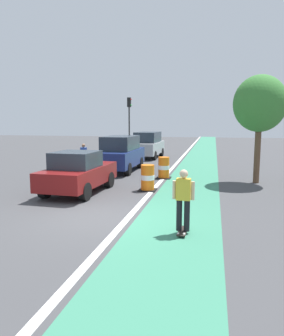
# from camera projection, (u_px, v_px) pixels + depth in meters

# --- Properties ---
(ground_plane) EXTENTS (100.00, 100.00, 0.00)m
(ground_plane) POSITION_uv_depth(u_px,v_px,m) (99.00, 217.00, 9.96)
(ground_plane) COLOR #424244
(bike_lane_strip) EXTENTS (2.50, 80.00, 0.01)m
(bike_lane_strip) POSITION_uv_depth(u_px,v_px,m) (198.00, 166.00, 21.04)
(bike_lane_strip) COLOR #387F60
(bike_lane_strip) RESTS_ON ground
(lane_divider_stripe) EXTENTS (0.20, 80.00, 0.01)m
(lane_divider_stripe) POSITION_uv_depth(u_px,v_px,m) (175.00, 166.00, 21.36)
(lane_divider_stripe) COLOR silver
(lane_divider_stripe) RESTS_ON ground
(skateboarder_on_lane) EXTENTS (0.57, 0.81, 1.69)m
(skateboarder_on_lane) POSITION_uv_depth(u_px,v_px,m) (183.00, 199.00, 8.37)
(skateboarder_on_lane) COLOR black
(skateboarder_on_lane) RESTS_ON ground
(parked_sedan_nearest) EXTENTS (2.04, 4.17, 1.70)m
(parked_sedan_nearest) POSITION_uv_depth(u_px,v_px,m) (78.00, 172.00, 13.23)
(parked_sedan_nearest) COLOR maroon
(parked_sedan_nearest) RESTS_ON ground
(parked_suv_second) EXTENTS (1.95, 4.61, 2.04)m
(parked_suv_second) POSITION_uv_depth(u_px,v_px,m) (121.00, 153.00, 18.94)
(parked_suv_second) COLOR navy
(parked_suv_second) RESTS_ON ground
(parked_suv_third) EXTENTS (2.04, 4.66, 2.04)m
(parked_suv_third) POSITION_uv_depth(u_px,v_px,m) (148.00, 145.00, 25.81)
(parked_suv_third) COLOR #9EA0A5
(parked_suv_third) RESTS_ON ground
(traffic_barrel_front) EXTENTS (0.73, 0.73, 1.09)m
(traffic_barrel_front) POSITION_uv_depth(u_px,v_px,m) (148.00, 178.00, 13.69)
(traffic_barrel_front) COLOR orange
(traffic_barrel_front) RESTS_ON ground
(traffic_barrel_mid) EXTENTS (0.73, 0.73, 1.09)m
(traffic_barrel_mid) POSITION_uv_depth(u_px,v_px,m) (164.00, 168.00, 16.61)
(traffic_barrel_mid) COLOR orange
(traffic_barrel_mid) RESTS_ON ground
(traffic_light_corner) EXTENTS (0.41, 0.32, 5.10)m
(traffic_light_corner) POSITION_uv_depth(u_px,v_px,m) (129.00, 115.00, 31.05)
(traffic_light_corner) COLOR #2D2D2D
(traffic_light_corner) RESTS_ON ground
(pedestrian_crossing) EXTENTS (0.34, 0.20, 1.61)m
(pedestrian_crossing) POSITION_uv_depth(u_px,v_px,m) (84.00, 157.00, 18.79)
(pedestrian_crossing) COLOR #33333D
(pedestrian_crossing) RESTS_ON ground
(street_tree_sidewalk) EXTENTS (2.40, 2.40, 5.00)m
(street_tree_sidewalk) POSITION_uv_depth(u_px,v_px,m) (260.00, 104.00, 14.93)
(street_tree_sidewalk) COLOR brown
(street_tree_sidewalk) RESTS_ON ground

